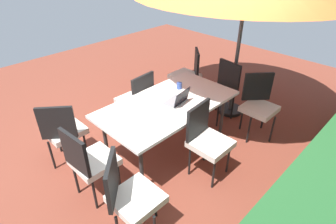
{
  "coord_description": "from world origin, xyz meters",
  "views": [
    {
      "loc": [
        2.32,
        2.29,
        2.65
      ],
      "look_at": [
        0.0,
        0.0,
        0.61
      ],
      "focal_mm": 29.48,
      "sensor_mm": 36.0,
      "label": 1
    }
  ],
  "objects": [
    {
      "name": "chair_north",
      "position": [
        0.03,
        0.71,
        0.55
      ],
      "size": [
        0.47,
        0.48,
        0.98
      ],
      "rotation": [
        0.0,
        0.0,
        3.23
      ],
      "color": "silver",
      "rests_on": "ground_plane"
    },
    {
      "name": "chair_northeast",
      "position": [
        1.28,
        0.73,
        0.55
      ],
      "size": [
        0.59,
        0.59,
        0.98
      ],
      "rotation": [
        0.0,
        0.0,
        3.93
      ],
      "color": "silver",
      "rests_on": "ground_plane"
    },
    {
      "name": "chair_northwest",
      "position": [
        -1.21,
        0.74,
        0.55
      ],
      "size": [
        0.59,
        0.59,
        0.98
      ],
      "rotation": [
        0.0,
        0.0,
        2.42
      ],
      "color": "silver",
      "rests_on": "ground_plane"
    },
    {
      "name": "chair_west",
      "position": [
        -1.22,
        0.06,
        0.55
      ],
      "size": [
        0.48,
        0.47,
        0.98
      ],
      "rotation": [
        0.0,
        0.0,
        1.45
      ],
      "color": "silver",
      "rests_on": "ground_plane"
    },
    {
      "name": "cup",
      "position": [
        -0.42,
        -0.18,
        0.81
      ],
      "size": [
        0.08,
        0.08,
        0.1
      ],
      "primitive_type": "cylinder",
      "color": "#334C99",
      "rests_on": "dining_table"
    },
    {
      "name": "chair_southwest",
      "position": [
        -1.29,
        -0.75,
        0.55
      ],
      "size": [
        0.59,
        0.59,
        0.98
      ],
      "rotation": [
        0.0,
        0.0,
        0.79
      ],
      "color": "silver",
      "rests_on": "ground_plane"
    },
    {
      "name": "chair_east",
      "position": [
        1.28,
        0.02,
        0.55
      ],
      "size": [
        0.48,
        0.47,
        0.98
      ],
      "rotation": [
        0.0,
        0.0,
        4.79
      ],
      "color": "silver",
      "rests_on": "ground_plane"
    },
    {
      "name": "chair_south",
      "position": [
        -0.01,
        -0.69,
        0.55
      ],
      "size": [
        0.47,
        0.48,
        0.98
      ],
      "rotation": [
        0.0,
        0.0,
        0.09
      ],
      "color": "silver",
      "rests_on": "ground_plane"
    },
    {
      "name": "ground_plane",
      "position": [
        0.0,
        0.0,
        -0.01
      ],
      "size": [
        10.0,
        10.0,
        0.02
      ],
      "primitive_type": "cube",
      "color": "brown"
    },
    {
      "name": "dining_table",
      "position": [
        0.0,
        0.0,
        0.71
      ],
      "size": [
        1.95,
        1.04,
        0.76
      ],
      "color": "white",
      "rests_on": "ground_plane"
    },
    {
      "name": "chair_southeast",
      "position": [
        1.21,
        -0.73,
        0.55
      ],
      "size": [
        0.58,
        0.58,
        0.98
      ],
      "rotation": [
        0.0,
        0.0,
        5.59
      ],
      "color": "silver",
      "rests_on": "ground_plane"
    },
    {
      "name": "laptop",
      "position": [
        -0.08,
        0.1,
        0.8
      ],
      "size": [
        0.35,
        0.29,
        0.21
      ],
      "rotation": [
        0.0,
        0.0,
        0.15
      ],
      "color": "gray",
      "rests_on": "dining_table"
    }
  ]
}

